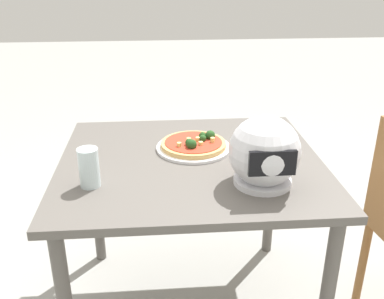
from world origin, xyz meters
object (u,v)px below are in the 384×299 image
Objects in this scene: pizza at (194,143)px; motorcycle_helmet at (264,153)px; drinking_glass at (89,168)px; dining_table at (191,180)px.

motorcycle_helmet is at bearing 123.85° from pizza.
drinking_glass is at bearing -3.03° from motorcycle_helmet.
drinking_glass is (0.38, 0.28, 0.04)m from pizza.
motorcycle_helmet reaches higher than pizza.
pizza is (-0.02, -0.10, 0.12)m from dining_table.
motorcycle_helmet is at bearing 137.20° from dining_table.
drinking_glass is at bearing 27.25° from dining_table.
dining_table is at bearing -42.80° from motorcycle_helmet.
pizza is at bearing -103.54° from dining_table.
motorcycle_helmet is 0.59m from drinking_glass.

